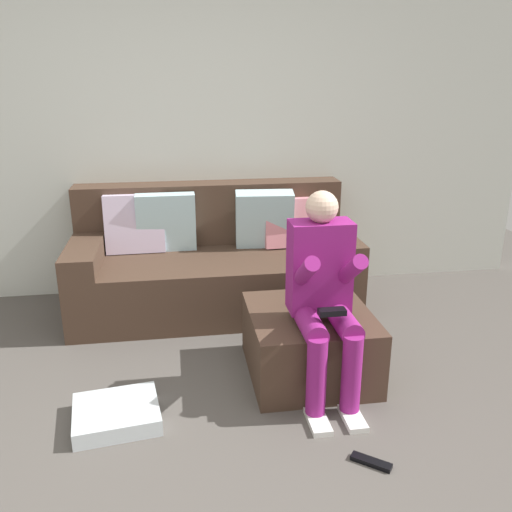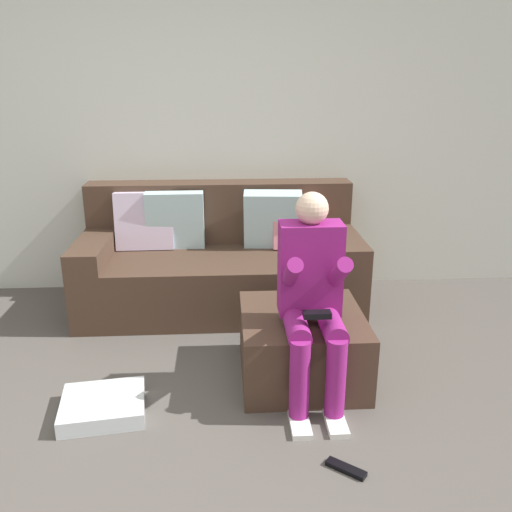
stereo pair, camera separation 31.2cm
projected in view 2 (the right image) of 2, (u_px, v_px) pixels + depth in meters
name	position (u px, v px, depth m)	size (l,w,h in m)	color
ground_plane	(175.00, 482.00, 2.36)	(7.42, 7.42, 0.00)	#544F49
wall_back	(193.00, 134.00, 4.23)	(5.71, 0.10, 2.49)	silver
couch_sectional	(221.00, 260.00, 4.11)	(2.05, 0.93, 0.90)	#473326
ottoman	(302.00, 345.00, 3.13)	(0.70, 0.73, 0.39)	#473326
person_seated	(312.00, 292.00, 2.82)	(0.33, 0.61, 1.12)	#8C1E72
storage_bin	(103.00, 406.00, 2.82)	(0.43, 0.38, 0.09)	silver
remote_near_ottoman	(346.00, 469.00, 2.42)	(0.19, 0.05, 0.02)	black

